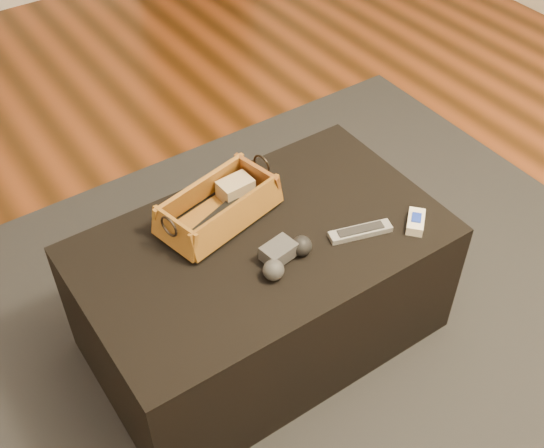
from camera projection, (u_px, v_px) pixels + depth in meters
floor at (265, 361)px, 2.08m from camera, size 5.00×5.50×0.01m
area_rug at (272, 345)px, 2.11m from camera, size 2.60×2.00×0.01m
ottoman at (262, 289)px, 1.99m from camera, size 1.00×0.60×0.42m
tv_remote at (218, 218)px, 1.87m from camera, size 0.19×0.10×0.02m
cloth_bundle at (235, 188)px, 1.93m from camera, size 0.10×0.07×0.05m
wicker_basket at (219, 208)px, 1.87m from camera, size 0.38×0.25×0.12m
game_controller at (284, 255)px, 1.76m from camera, size 0.18×0.12×0.06m
silver_remote at (360, 231)px, 1.85m from camera, size 0.18×0.09×0.02m
cream_gadget at (416, 222)px, 1.87m from camera, size 0.10×0.09×0.03m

